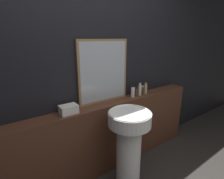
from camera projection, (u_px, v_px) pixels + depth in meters
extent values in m
cube|color=black|center=(99.00, 71.00, 2.04)|extent=(8.00, 0.06, 2.50)
cube|color=#512D1E|center=(106.00, 137.00, 2.17)|extent=(2.85, 0.20, 0.88)
cylinder|color=white|center=(128.00, 157.00, 1.89)|extent=(0.26, 0.26, 0.78)
cylinder|color=white|center=(130.00, 119.00, 1.76)|extent=(0.44, 0.44, 0.13)
torus|color=white|center=(130.00, 113.00, 1.74)|extent=(0.43, 0.43, 0.02)
cube|color=#937047|center=(104.00, 72.00, 2.03)|extent=(0.66, 0.03, 0.73)
cube|color=#B2BCC6|center=(104.00, 72.00, 2.02)|extent=(0.61, 0.02, 0.68)
cube|color=white|center=(69.00, 109.00, 1.78)|extent=(0.18, 0.12, 0.09)
cylinder|color=white|center=(133.00, 92.00, 2.27)|extent=(0.05, 0.05, 0.13)
cylinder|color=black|center=(133.00, 86.00, 2.25)|extent=(0.04, 0.04, 0.03)
cylinder|color=#4C3823|center=(136.00, 92.00, 2.31)|extent=(0.05, 0.05, 0.10)
cylinder|color=black|center=(136.00, 88.00, 2.29)|extent=(0.04, 0.04, 0.02)
cylinder|color=white|center=(140.00, 90.00, 2.34)|extent=(0.04, 0.04, 0.14)
cylinder|color=silver|center=(140.00, 84.00, 2.32)|extent=(0.03, 0.03, 0.03)
cylinder|color=#4C3823|center=(143.00, 91.00, 2.38)|extent=(0.04, 0.04, 0.10)
cylinder|color=tan|center=(143.00, 86.00, 2.36)|extent=(0.03, 0.03, 0.02)
cylinder|color=#C6B284|center=(146.00, 89.00, 2.40)|extent=(0.04, 0.04, 0.13)
cylinder|color=tan|center=(146.00, 84.00, 2.38)|extent=(0.03, 0.03, 0.03)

